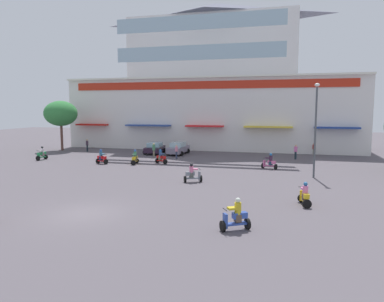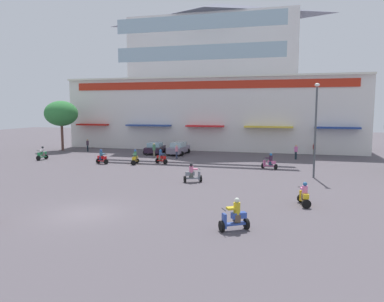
{
  "view_description": "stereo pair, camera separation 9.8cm",
  "coord_description": "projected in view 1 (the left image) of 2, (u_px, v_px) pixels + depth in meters",
  "views": [
    {
      "loc": [
        10.56,
        -17.11,
        5.75
      ],
      "look_at": [
        2.24,
        14.55,
        1.86
      ],
      "focal_mm": 33.8,
      "sensor_mm": 36.0,
      "label": 1
    },
    {
      "loc": [
        10.66,
        -17.09,
        5.75
      ],
      "look_at": [
        2.24,
        14.55,
        1.86
      ],
      "focal_mm": 33.8,
      "sensor_mm": 36.0,
      "label": 2
    }
  ],
  "objects": [
    {
      "name": "scooter_rider_5",
      "position": [
        161.0,
        158.0,
        37.53
      ],
      "size": [
        1.42,
        1.05,
        1.5
      ],
      "color": "black",
      "rests_on": "ground"
    },
    {
      "name": "scooter_rider_4",
      "position": [
        135.0,
        158.0,
        37.16
      ],
      "size": [
        0.73,
        1.51,
        1.51
      ],
      "color": "black",
      "rests_on": "ground"
    },
    {
      "name": "pedestrian_0",
      "position": [
        314.0,
        148.0,
        44.02
      ],
      "size": [
        0.49,
        0.49,
        1.55
      ],
      "color": "gray",
      "rests_on": "ground"
    },
    {
      "name": "pedestrian_1",
      "position": [
        154.0,
        149.0,
        42.15
      ],
      "size": [
        0.48,
        0.48,
        1.7
      ],
      "color": "#6A6653",
      "rests_on": "ground"
    },
    {
      "name": "parked_car_0",
      "position": [
        155.0,
        148.0,
        45.77
      ],
      "size": [
        2.69,
        4.11,
        1.42
      ],
      "color": "#291A2C",
      "rests_on": "ground"
    },
    {
      "name": "pedestrian_2",
      "position": [
        296.0,
        151.0,
        40.71
      ],
      "size": [
        0.43,
        0.43,
        1.65
      ],
      "color": "#1A2730",
      "rests_on": "ground"
    },
    {
      "name": "streetlamp_near",
      "position": [
        316.0,
        124.0,
        29.52
      ],
      "size": [
        0.4,
        0.4,
        7.76
      ],
      "color": "#474C51",
      "rests_on": "ground"
    },
    {
      "name": "scooter_rider_1",
      "position": [
        305.0,
        196.0,
        21.37
      ],
      "size": [
        0.78,
        1.53,
        1.45
      ],
      "color": "black",
      "rests_on": "ground"
    },
    {
      "name": "scooter_rider_6",
      "position": [
        102.0,
        158.0,
        37.43
      ],
      "size": [
        1.4,
        0.9,
        1.51
      ],
      "color": "black",
      "rests_on": "ground"
    },
    {
      "name": "colonial_building",
      "position": [
        214.0,
        88.0,
        53.11
      ],
      "size": [
        40.91,
        15.86,
        20.74
      ],
      "color": "silver",
      "rests_on": "ground"
    },
    {
      "name": "parked_car_1",
      "position": [
        178.0,
        148.0,
        45.03
      ],
      "size": [
        2.37,
        4.47,
        1.53
      ],
      "color": "gray",
      "rests_on": "ground"
    },
    {
      "name": "scooter_rider_8",
      "position": [
        193.0,
        174.0,
        28.13
      ],
      "size": [
        1.49,
        1.06,
        1.49
      ],
      "color": "black",
      "rests_on": "ground"
    },
    {
      "name": "plaza_tree_0",
      "position": [
        61.0,
        114.0,
        48.79
      ],
      "size": [
        4.28,
        4.64,
        6.74
      ],
      "color": "brown",
      "rests_on": "ground"
    },
    {
      "name": "ground_plane",
      "position": [
        163.0,
        173.0,
        32.26
      ],
      "size": [
        128.0,
        128.0,
        0.0
      ],
      "primitive_type": "plane",
      "color": "#544D54"
    },
    {
      "name": "scooter_rider_0",
      "position": [
        270.0,
        163.0,
        34.25
      ],
      "size": [
        1.54,
        1.03,
        1.52
      ],
      "color": "black",
      "rests_on": "ground"
    },
    {
      "name": "pedestrian_3",
      "position": [
        176.0,
        151.0,
        41.33
      ],
      "size": [
        0.35,
        0.35,
        1.58
      ],
      "color": "#2C334F",
      "rests_on": "ground"
    },
    {
      "name": "scooter_rider_2",
      "position": [
        236.0,
        217.0,
        17.0
      ],
      "size": [
        1.47,
        1.17,
        1.57
      ],
      "color": "black",
      "rests_on": "ground"
    },
    {
      "name": "pedestrian_4",
      "position": [
        87.0,
        144.0,
        47.92
      ],
      "size": [
        0.43,
        0.43,
        1.67
      ],
      "color": "black",
      "rests_on": "ground"
    },
    {
      "name": "scooter_rider_7",
      "position": [
        42.0,
        154.0,
        40.31
      ],
      "size": [
        0.62,
        1.4,
        1.52
      ],
      "color": "black",
      "rests_on": "ground"
    }
  ]
}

